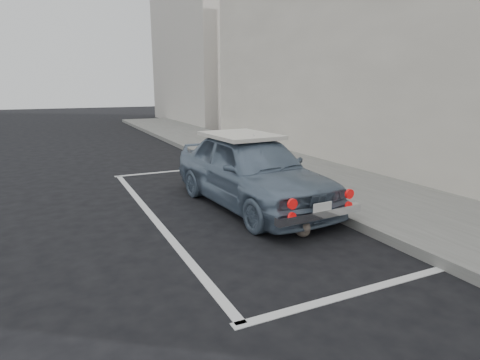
# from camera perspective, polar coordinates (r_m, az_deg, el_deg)

# --- Properties ---
(ground) EXTENTS (80.00, 80.00, 0.00)m
(ground) POSITION_cam_1_polar(r_m,az_deg,el_deg) (4.77, 7.62, -14.20)
(ground) COLOR black
(ground) RESTS_ON ground
(sidewalk) EXTENTS (2.80, 40.00, 0.15)m
(sidewalk) POSITION_cam_1_polar(r_m,az_deg,el_deg) (8.12, 18.97, -2.57)
(sidewalk) COLOR slate
(sidewalk) RESTS_ON ground
(shop_building) EXTENTS (3.50, 18.00, 7.00)m
(shop_building) POSITION_cam_1_polar(r_m,az_deg,el_deg) (11.56, 24.78, 18.57)
(shop_building) COLOR beige
(shop_building) RESTS_ON ground
(building_far) EXTENTS (3.50, 10.00, 8.00)m
(building_far) POSITION_cam_1_polar(r_m,az_deg,el_deg) (25.14, -5.48, 17.37)
(building_far) COLOR beige
(building_far) RESTS_ON ground
(pline_rear) EXTENTS (3.00, 0.12, 0.01)m
(pline_rear) POSITION_cam_1_polar(r_m,az_deg,el_deg) (4.70, 16.38, -15.05)
(pline_rear) COLOR silver
(pline_rear) RESTS_ON ground
(pline_front) EXTENTS (3.00, 0.12, 0.01)m
(pline_front) POSITION_cam_1_polar(r_m,az_deg,el_deg) (10.65, -9.42, 1.25)
(pline_front) COLOR silver
(pline_front) RESTS_ON ground
(pline_side) EXTENTS (0.12, 7.00, 0.01)m
(pline_side) POSITION_cam_1_polar(r_m,az_deg,el_deg) (7.03, -12.31, -5.17)
(pline_side) COLOR silver
(pline_side) RESTS_ON ground
(retro_coupe) EXTENTS (1.86, 4.07, 1.35)m
(retro_coupe) POSITION_cam_1_polar(r_m,az_deg,el_deg) (7.36, 1.61, 1.45)
(retro_coupe) COLOR slate
(retro_coupe) RESTS_ON ground
(cat) EXTENTS (0.31, 0.50, 0.28)m
(cat) POSITION_cam_1_polar(r_m,az_deg,el_deg) (6.07, 8.87, -6.79)
(cat) COLOR #695F50
(cat) RESTS_ON ground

